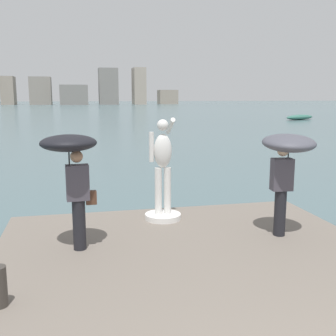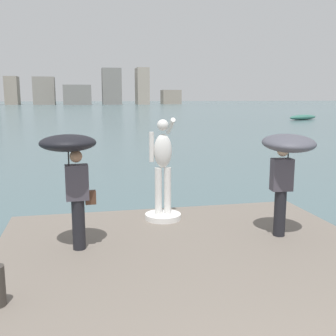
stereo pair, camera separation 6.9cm
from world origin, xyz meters
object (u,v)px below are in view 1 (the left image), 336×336
(statue_white_figure, at_px, (163,179))
(boat_mid, at_px, (300,117))
(onlooker_right, at_px, (287,155))
(onlooker_left, at_px, (72,160))

(statue_white_figure, bearing_deg, boat_mid, 56.40)
(statue_white_figure, relative_size, onlooker_right, 1.11)
(onlooker_right, bearing_deg, boat_mid, 59.43)
(statue_white_figure, distance_m, onlooker_left, 2.40)
(onlooker_right, bearing_deg, onlooker_left, 178.67)
(onlooker_left, bearing_deg, boat_mid, 55.51)
(onlooker_right, distance_m, boat_mid, 47.59)
(onlooker_left, distance_m, onlooker_right, 3.89)
(onlooker_left, xyz_separation_m, boat_mid, (28.07, 40.86, -1.64))
(boat_mid, bearing_deg, onlooker_right, -120.57)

